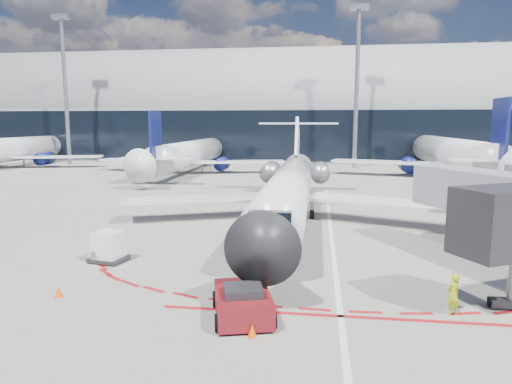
# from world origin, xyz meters

# --- Properties ---
(ground) EXTENTS (260.00, 260.00, 0.00)m
(ground) POSITION_xyz_m (0.00, 0.00, 0.00)
(ground) COLOR gray
(ground) RESTS_ON ground
(apron_centerline) EXTENTS (0.25, 40.00, 0.01)m
(apron_centerline) POSITION_xyz_m (0.00, 2.00, 0.01)
(apron_centerline) COLOR silver
(apron_centerline) RESTS_ON ground
(apron_stop_bar) EXTENTS (14.00, 0.25, 0.01)m
(apron_stop_bar) POSITION_xyz_m (0.00, -11.50, 0.01)
(apron_stop_bar) COLOR maroon
(apron_stop_bar) RESTS_ON ground
(terminal_building) EXTENTS (150.00, 24.15, 24.00)m
(terminal_building) POSITION_xyz_m (0.00, 64.97, 8.52)
(terminal_building) COLOR gray
(terminal_building) RESTS_ON ground
(light_mast_west) EXTENTS (0.70, 0.70, 25.00)m
(light_mast_west) POSITION_xyz_m (-45.00, 48.00, 12.50)
(light_mast_west) COLOR gray
(light_mast_west) RESTS_ON ground
(light_mast_centre) EXTENTS (0.70, 0.70, 25.00)m
(light_mast_centre) POSITION_xyz_m (5.00, 48.00, 12.50)
(light_mast_centre) COLOR gray
(light_mast_centre) RESTS_ON ground
(regional_jet) EXTENTS (25.58, 31.54, 7.90)m
(regional_jet) POSITION_xyz_m (-3.00, 4.87, 2.64)
(regional_jet) COLOR silver
(regional_jet) RESTS_ON ground
(pushback_tug) EXTENTS (2.86, 5.24, 1.33)m
(pushback_tug) POSITION_xyz_m (-3.71, -12.07, 0.59)
(pushback_tug) COLOR #500B0E
(pushback_tug) RESTS_ON ground
(ramp_worker) EXTENTS (0.72, 0.64, 1.66)m
(ramp_worker) POSITION_xyz_m (4.27, -10.77, 0.83)
(ramp_worker) COLOR #C2DA17
(ramp_worker) RESTS_ON ground
(uld_container) EXTENTS (2.01, 1.81, 1.64)m
(uld_container) POSITION_xyz_m (-11.91, -6.10, 0.81)
(uld_container) COLOR black
(uld_container) RESTS_ON ground
(safety_cone_left) EXTENTS (0.34, 0.34, 0.47)m
(safety_cone_left) POSITION_xyz_m (-11.78, -11.15, 0.23)
(safety_cone_left) COLOR #F25005
(safety_cone_left) RESTS_ON ground
(safety_cone_right) EXTENTS (0.33, 0.33, 0.46)m
(safety_cone_right) POSITION_xyz_m (-3.11, -13.65, 0.23)
(safety_cone_right) COLOR #F25005
(safety_cone_right) RESTS_ON ground
(bg_airliner_0) EXTENTS (35.16, 37.23, 11.38)m
(bg_airliner_0) POSITION_xyz_m (-51.39, 42.03, 5.69)
(bg_airliner_0) COLOR silver
(bg_airliner_0) RESTS_ON ground
(bg_airliner_1) EXTENTS (33.31, 35.27, 10.78)m
(bg_airliner_1) POSITION_xyz_m (-19.90, 37.64, 5.39)
(bg_airliner_1) COLOR silver
(bg_airliner_1) RESTS_ON ground
(bg_airliner_2) EXTENTS (37.89, 40.12, 12.26)m
(bg_airliner_2) POSITION_xyz_m (17.21, 37.19, 6.13)
(bg_airliner_2) COLOR silver
(bg_airliner_2) RESTS_ON ground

